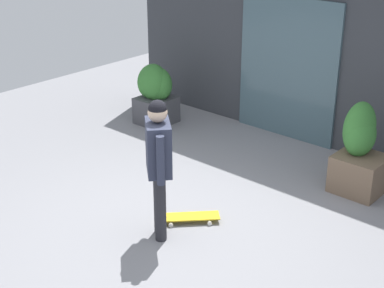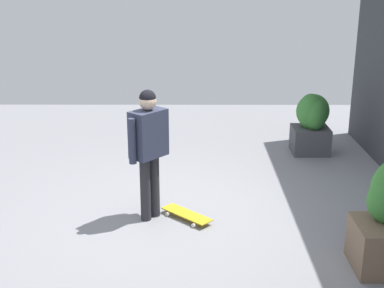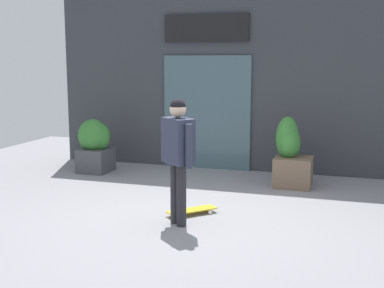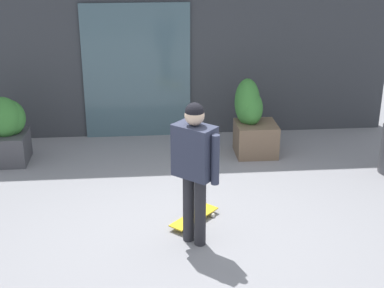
# 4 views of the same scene
# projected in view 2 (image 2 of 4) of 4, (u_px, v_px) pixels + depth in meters

# --- Properties ---
(ground_plane) EXTENTS (12.00, 12.00, 0.00)m
(ground_plane) POSITION_uv_depth(u_px,v_px,m) (178.00, 215.00, 6.91)
(ground_plane) COLOR gray
(skateboarder) EXTENTS (0.51, 0.49, 1.67)m
(skateboarder) POSITION_uv_depth(u_px,v_px,m) (149.00, 141.00, 6.54)
(skateboarder) COLOR #28282D
(skateboarder) RESTS_ON ground_plane
(skateboard) EXTENTS (0.65, 0.67, 0.08)m
(skateboard) POSITION_uv_depth(u_px,v_px,m) (187.00, 214.00, 6.80)
(skateboard) COLOR gold
(skateboard) RESTS_ON ground_plane
(planter_box_right) EXTENTS (0.63, 0.64, 1.03)m
(planter_box_right) POSITION_uv_depth(u_px,v_px,m) (312.00, 120.00, 9.16)
(planter_box_right) COLOR #47474C
(planter_box_right) RESTS_ON ground_plane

